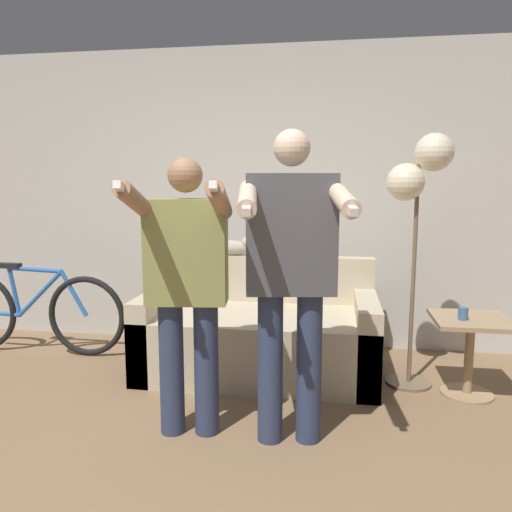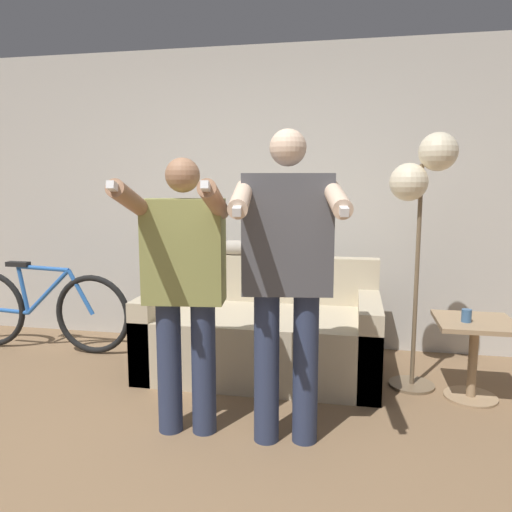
{
  "view_description": "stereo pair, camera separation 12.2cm",
  "coord_description": "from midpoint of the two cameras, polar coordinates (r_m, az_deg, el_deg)",
  "views": [
    {
      "loc": [
        0.74,
        -1.85,
        1.44
      ],
      "look_at": [
        0.25,
        1.28,
        0.97
      ],
      "focal_mm": 35.0,
      "sensor_mm": 36.0,
      "label": 1
    },
    {
      "loc": [
        0.86,
        -1.83,
        1.44
      ],
      "look_at": [
        0.25,
        1.28,
        0.97
      ],
      "focal_mm": 35.0,
      "sensor_mm": 36.0,
      "label": 2
    }
  ],
  "objects": [
    {
      "name": "cup",
      "position": [
        3.57,
        21.68,
        -6.13
      ],
      "size": [
        0.06,
        0.06,
        0.08
      ],
      "color": "#3D6693",
      "rests_on": "side_table"
    },
    {
      "name": "bicycle",
      "position": [
        4.69,
        -24.9,
        -5.82
      ],
      "size": [
        1.66,
        0.07,
        0.77
      ],
      "color": "black",
      "rests_on": "ground_plane"
    },
    {
      "name": "side_table",
      "position": [
        3.68,
        22.39,
        -8.82
      ],
      "size": [
        0.5,
        0.5,
        0.54
      ],
      "color": "#A38460",
      "rests_on": "ground_plane"
    },
    {
      "name": "couch",
      "position": [
        3.87,
        -0.5,
        -9.0
      ],
      "size": [
        1.75,
        0.92,
        0.85
      ],
      "color": "beige",
      "rests_on": "ground_plane"
    },
    {
      "name": "wall_back",
      "position": [
        4.44,
        -1.49,
        6.54
      ],
      "size": [
        10.0,
        0.05,
        2.6
      ],
      "color": "beige",
      "rests_on": "ground_plane"
    },
    {
      "name": "floor_lamp",
      "position": [
        3.59,
        17.2,
        7.9
      ],
      "size": [
        0.44,
        0.32,
        1.77
      ],
      "color": "#756047",
      "rests_on": "ground_plane"
    },
    {
      "name": "person_left",
      "position": [
        2.8,
        -9.18,
        -2.55
      ],
      "size": [
        0.57,
        0.71,
        1.58
      ],
      "rotation": [
        0.0,
        0.0,
        0.13
      ],
      "color": "#2D3856",
      "rests_on": "ground_plane"
    },
    {
      "name": "cat",
      "position": [
        4.13,
        -3.58,
        1.03
      ],
      "size": [
        0.46,
        0.12,
        0.16
      ],
      "color": "#B7AD9E",
      "rests_on": "couch"
    },
    {
      "name": "person_right",
      "position": [
        2.66,
        2.7,
        -1.19
      ],
      "size": [
        0.62,
        0.73,
        1.72
      ],
      "rotation": [
        0.0,
        0.0,
        0.16
      ],
      "color": "#2D3856",
      "rests_on": "ground_plane"
    }
  ]
}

